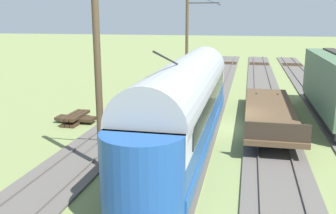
% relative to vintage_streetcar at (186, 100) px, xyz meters
% --- Properties ---
extents(ground_plane, '(220.00, 220.00, 0.00)m').
position_rel_vintage_streetcar_xyz_m(ground_plane, '(-2.12, -3.37, -2.26)').
color(ground_plane, olive).
extents(track_adjacent_siding, '(2.80, 80.00, 0.18)m').
position_rel_vintage_streetcar_xyz_m(track_adjacent_siding, '(-4.23, -3.69, -2.21)').
color(track_adjacent_siding, '#56514C').
rests_on(track_adjacent_siding, ground).
extents(track_third_siding, '(2.80, 80.00, 0.18)m').
position_rel_vintage_streetcar_xyz_m(track_third_siding, '(0.00, -3.69, -2.21)').
color(track_third_siding, '#56514C').
rests_on(track_third_siding, ground).
extents(track_outer_siding, '(2.80, 80.00, 0.18)m').
position_rel_vintage_streetcar_xyz_m(track_outer_siding, '(4.23, -3.69, -2.21)').
color(track_outer_siding, '#56514C').
rests_on(track_outer_siding, ground).
extents(vintage_streetcar, '(2.65, 17.92, 5.03)m').
position_rel_vintage_streetcar_xyz_m(vintage_streetcar, '(0.00, 0.00, 0.00)').
color(vintage_streetcar, '#1E4C93').
rests_on(vintage_streetcar, ground).
extents(flatcar_far_siding, '(2.80, 12.57, 1.60)m').
position_rel_vintage_streetcar_xyz_m(flatcar_far_siding, '(-4.23, -4.48, -1.40)').
color(flatcar_far_siding, brown).
rests_on(flatcar_far_siding, ground).
extents(catenary_pole_foreground, '(3.17, 0.28, 7.86)m').
position_rel_vintage_streetcar_xyz_m(catenary_pole_foreground, '(2.86, -17.98, 1.85)').
color(catenary_pole_foreground, '#4C3D28').
rests_on(catenary_pole_foreground, ground).
extents(catenary_pole_mid_near, '(3.17, 0.28, 7.86)m').
position_rel_vintage_streetcar_xyz_m(catenary_pole_mid_near, '(2.86, 3.74, 1.85)').
color(catenary_pole_mid_near, '#4C3D28').
rests_on(catenary_pole_mid_near, ground).
extents(spare_tie_stack, '(2.40, 2.40, 0.54)m').
position_rel_vintage_streetcar_xyz_m(spare_tie_stack, '(7.15, -2.59, -1.99)').
color(spare_tie_stack, '#382819').
rests_on(spare_tie_stack, ground).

